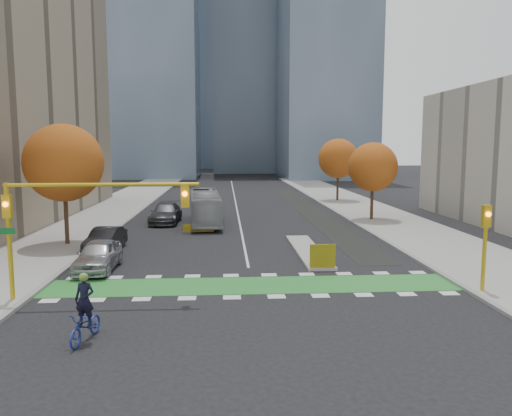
{
  "coord_description": "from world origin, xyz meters",
  "views": [
    {
      "loc": [
        -1.29,
        -22.08,
        6.73
      ],
      "look_at": [
        0.6,
        7.89,
        3.0
      ],
      "focal_mm": 35.0,
      "sensor_mm": 36.0,
      "label": 1
    }
  ],
  "objects": [
    {
      "name": "sidewalk_west",
      "position": [
        -13.5,
        20.0,
        0.07
      ],
      "size": [
        7.0,
        120.0,
        0.15
      ],
      "primitive_type": "cube",
      "color": "gray",
      "rests_on": "ground"
    },
    {
      "name": "cyclist",
      "position": [
        -6.13,
        -5.11,
        0.81
      ],
      "size": [
        1.16,
        2.21,
        2.43
      ],
      "rotation": [
        0.0,
        0.0,
        -0.21
      ],
      "color": "navy",
      "rests_on": "ground"
    },
    {
      "name": "sidewalk_east",
      "position": [
        13.5,
        20.0,
        0.07
      ],
      "size": [
        7.0,
        120.0,
        0.15
      ],
      "primitive_type": "cube",
      "color": "gray",
      "rests_on": "ground"
    },
    {
      "name": "tree_east_near",
      "position": [
        12.0,
        22.0,
        4.86
      ],
      "size": [
        4.4,
        4.4,
        7.08
      ],
      "color": "#332114",
      "rests_on": "ground"
    },
    {
      "name": "curb_east",
      "position": [
        10.0,
        20.0,
        0.07
      ],
      "size": [
        0.3,
        120.0,
        0.16
      ],
      "primitive_type": "cube",
      "color": "gray",
      "rests_on": "ground"
    },
    {
      "name": "tower_nw",
      "position": [
        -18.0,
        90.0,
        35.0
      ],
      "size": [
        22.0,
        22.0,
        70.0
      ],
      "primitive_type": "cube",
      "color": "#47566B",
      "rests_on": "ground"
    },
    {
      "name": "parked_car_a",
      "position": [
        -8.19,
        5.0,
        0.83
      ],
      "size": [
        1.99,
        4.87,
        1.66
      ],
      "primitive_type": "imported",
      "rotation": [
        0.0,
        0.0,
        -0.01
      ],
      "color": "#A7A6AC",
      "rests_on": "ground"
    },
    {
      "name": "hazard_board",
      "position": [
        4.0,
        4.2,
        0.8
      ],
      "size": [
        1.4,
        0.12,
        1.3
      ],
      "primitive_type": "cube",
      "color": "yellow",
      "rests_on": "median_island"
    },
    {
      "name": "tree_west",
      "position": [
        -12.0,
        12.0,
        5.62
      ],
      "size": [
        5.2,
        5.2,
        8.22
      ],
      "color": "#332114",
      "rests_on": "ground"
    },
    {
      "name": "bus",
      "position": [
        -3.0,
        21.17,
        1.46
      ],
      "size": [
        3.17,
        10.6,
        2.91
      ],
      "primitive_type": "imported",
      "rotation": [
        0.0,
        0.0,
        0.07
      ],
      "color": "#9A9FA1",
      "rests_on": "ground"
    },
    {
      "name": "traffic_signal_west",
      "position": [
        -7.93,
        -0.51,
        4.03
      ],
      "size": [
        8.53,
        0.56,
        5.2
      ],
      "color": "#BF9914",
      "rests_on": "ground"
    },
    {
      "name": "parked_car_b",
      "position": [
        -9.0,
        10.06,
        0.75
      ],
      "size": [
        2.03,
        4.7,
        1.5
      ],
      "primitive_type": "imported",
      "rotation": [
        0.0,
        0.0,
        -0.1
      ],
      "color": "black",
      "rests_on": "ground"
    },
    {
      "name": "median_island",
      "position": [
        4.0,
        9.0,
        0.08
      ],
      "size": [
        1.6,
        10.0,
        0.16
      ],
      "primitive_type": "cube",
      "color": "gray",
      "rests_on": "ground"
    },
    {
      "name": "tree_east_far",
      "position": [
        12.5,
        38.0,
        5.24
      ],
      "size": [
        4.8,
        4.8,
        7.65
      ],
      "color": "#332114",
      "rests_on": "ground"
    },
    {
      "name": "bike_crossing",
      "position": [
        0.0,
        1.5,
        0.01
      ],
      "size": [
        20.0,
        3.0,
        0.01
      ],
      "primitive_type": "cube",
      "color": "#2A8130",
      "rests_on": "ground"
    },
    {
      "name": "parked_car_c",
      "position": [
        -6.5,
        21.81,
        0.85
      ],
      "size": [
        2.6,
        5.97,
        1.71
      ],
      "primitive_type": "imported",
      "rotation": [
        0.0,
        0.0,
        -0.04
      ],
      "color": "#444448",
      "rests_on": "ground"
    },
    {
      "name": "traffic_signal_east",
      "position": [
        10.5,
        -0.51,
        2.73
      ],
      "size": [
        0.35,
        0.43,
        4.1
      ],
      "color": "#BF9914",
      "rests_on": "ground"
    },
    {
      "name": "centre_line",
      "position": [
        0.0,
        40.0,
        0.01
      ],
      "size": [
        0.15,
        70.0,
        0.01
      ],
      "primitive_type": "cube",
      "color": "silver",
      "rests_on": "ground"
    },
    {
      "name": "tower_far",
      "position": [
        -4.0,
        140.0,
        40.0
      ],
      "size": [
        26.0,
        26.0,
        80.0
      ],
      "primitive_type": "cube",
      "color": "#47566B",
      "rests_on": "ground"
    },
    {
      "name": "curb_west",
      "position": [
        -10.0,
        20.0,
        0.07
      ],
      "size": [
        0.3,
        120.0,
        0.16
      ],
      "primitive_type": "cube",
      "color": "gray",
      "rests_on": "ground"
    },
    {
      "name": "tower_ne",
      "position": [
        20.0,
        85.0,
        30.0
      ],
      "size": [
        18.0,
        24.0,
        60.0
      ],
      "primitive_type": "cube",
      "color": "#47566B",
      "rests_on": "ground"
    },
    {
      "name": "bike_lane_paint",
      "position": [
        7.5,
        30.0,
        0.01
      ],
      "size": [
        2.5,
        50.0,
        0.01
      ],
      "primitive_type": "cube",
      "color": "black",
      "rests_on": "ground"
    },
    {
      "name": "ground",
      "position": [
        0.0,
        0.0,
        0.0
      ],
      "size": [
        300.0,
        300.0,
        0.0
      ],
      "primitive_type": "plane",
      "color": "black",
      "rests_on": "ground"
    }
  ]
}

